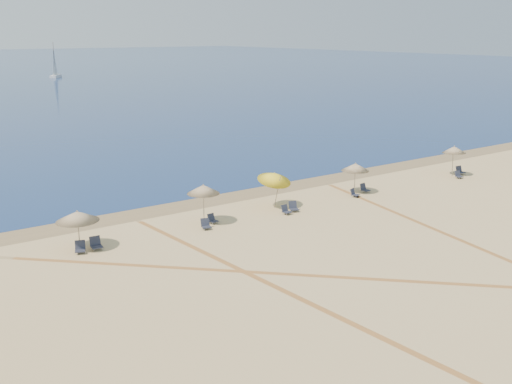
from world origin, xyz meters
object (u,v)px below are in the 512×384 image
Objects in this scene: chair_2 at (96,244)px; chair_6 at (293,207)px; umbrella_2 at (203,189)px; umbrella_4 at (355,167)px; chair_3 at (206,224)px; chair_1 at (80,248)px; sailboat_1 at (55,67)px; chair_10 at (460,171)px; umbrella_3 at (275,177)px; chair_7 at (354,193)px; umbrella_5 at (454,150)px; chair_9 at (458,175)px; chair_4 at (212,219)px; umbrella_1 at (77,216)px; chair_5 at (286,210)px; chair_8 at (364,189)px.

chair_2 is 13.54m from chair_6.
umbrella_2 is 13.01m from umbrella_4.
umbrella_2 is at bearing 78.15° from chair_3.
chair_1 is 135.36m from sailboat_1.
chair_1 is at bearing -173.24° from chair_10.
chair_2 reaches higher than chair_3.
chair_10 is at bearing 4.80° from chair_2.
umbrella_3 reaches higher than chair_7.
umbrella_5 is 3.77× the size of chair_9.
chair_3 is 1.19m from chair_4.
chair_10 is (18.84, -1.05, -1.87)m from umbrella_3.
sailboat_1 is at bearing 95.16° from chair_1.
chair_5 is (13.44, -1.35, -1.65)m from umbrella_1.
umbrella_3 reaches higher than chair_9.
chair_4 is (7.71, 0.30, -0.05)m from chair_2.
chair_5 is 0.91× the size of chair_8.
chair_3 is (-24.09, -0.25, -1.93)m from umbrella_5.
chair_5 is 19.09m from chair_10.
chair_1 is 7.71m from chair_3.
chair_3 reaches higher than chair_4.
umbrella_1 is at bearing 179.76° from umbrella_2.
chair_1 is at bearing 170.18° from chair_5.
chair_8 is 0.08× the size of sailboat_1.
sailboat_1 is at bearing 94.78° from chair_10.
chair_8 is at bearing -175.15° from chair_10.
chair_2 is 30.54m from chair_9.
chair_6 is (5.82, -0.90, 0.03)m from chair_4.
umbrella_1 is 0.92× the size of umbrella_5.
umbrella_4 is at bearing 148.27° from chair_8.
umbrella_4 is 6.99m from chair_6.
chair_6 is 18.27m from chair_10.
umbrella_4 is 3.09× the size of chair_10.
chair_2 is (-30.88, 0.20, -1.90)m from umbrella_5.
chair_1 is at bearing -170.36° from chair_3.
chair_2 is 1.15× the size of chair_4.
chair_3 is at bearing -149.00° from chair_4.
chair_8 is (21.68, -0.37, -1.63)m from umbrella_1.
sailboat_1 reaches higher than umbrella_3.
umbrella_5 is 24.16m from chair_3.
umbrella_3 is at bearing 168.33° from chair_8.
chair_5 is (12.71, -0.83, -0.05)m from chair_2.
umbrella_4 is 3.24× the size of chair_8.
sailboat_1 reaches higher than umbrella_5.
chair_7 is at bearing -179.34° from umbrella_5.
chair_5 is (5.00, -1.13, 0.00)m from chair_4.
chair_6 reaches higher than chair_8.
chair_2 is 0.08× the size of sailboat_1.
umbrella_4 reaches higher than chair_9.
chair_5 is 6.73m from chair_7.
umbrella_4 is at bearing -0.12° from umbrella_1.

